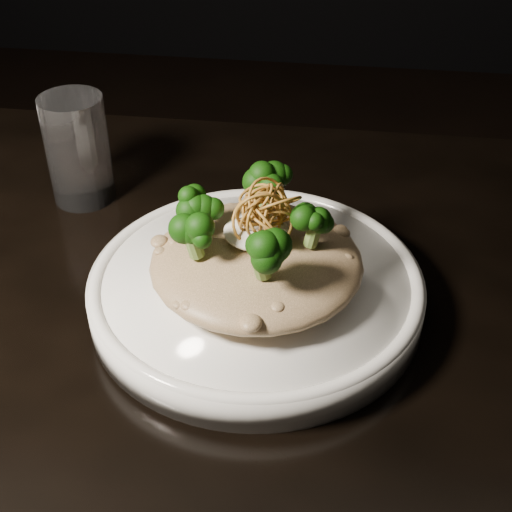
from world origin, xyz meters
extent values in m
cube|color=black|center=(0.00, 0.00, 0.73)|extent=(1.10, 0.80, 0.04)
cylinder|color=white|center=(0.10, 0.04, 0.77)|extent=(0.30, 0.30, 0.03)
ellipsoid|color=brown|center=(0.10, 0.03, 0.80)|extent=(0.19, 0.19, 0.04)
ellipsoid|color=white|center=(0.10, 0.04, 0.83)|extent=(0.06, 0.06, 0.02)
cylinder|color=white|center=(-0.12, 0.19, 0.81)|extent=(0.09, 0.09, 0.12)
camera|label=1|loc=(0.16, -0.46, 1.18)|focal=50.00mm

